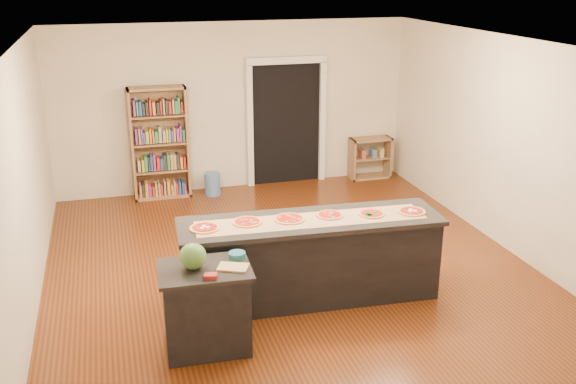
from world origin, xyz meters
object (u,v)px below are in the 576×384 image
object	(u,v)px
bookshelf	(160,143)
waste_bin	(212,184)
side_counter	(206,308)
watermelon	(193,256)
kitchen_island	(310,259)
low_shelf	(370,158)

from	to	relation	value
bookshelf	waste_bin	distance (m)	1.10
side_counter	watermelon	xyz separation A→B (m)	(-0.10, 0.02, 0.57)
kitchen_island	side_counter	xyz separation A→B (m)	(-1.30, -0.71, -0.04)
bookshelf	side_counter	bearing A→B (deg)	-90.04
side_counter	low_shelf	bearing A→B (deg)	54.31
side_counter	low_shelf	world-z (taller)	side_counter
kitchen_island	bookshelf	size ratio (longest dim) A/B	1.61
bookshelf	low_shelf	bearing A→B (deg)	0.07
watermelon	kitchen_island	bearing A→B (deg)	26.15
bookshelf	low_shelf	xyz separation A→B (m)	(3.71, 0.00, -0.55)
low_shelf	kitchen_island	bearing A→B (deg)	-121.24
bookshelf	low_shelf	world-z (taller)	bookshelf
waste_bin	watermelon	world-z (taller)	watermelon
waste_bin	low_shelf	bearing A→B (deg)	2.72
kitchen_island	bookshelf	bearing A→B (deg)	111.59
side_counter	waste_bin	xyz separation A→B (m)	(0.82, 4.54, -0.26)
bookshelf	watermelon	world-z (taller)	bookshelf
low_shelf	waste_bin	distance (m)	2.91
kitchen_island	low_shelf	world-z (taller)	kitchen_island
side_counter	kitchen_island	bearing A→B (deg)	31.16
watermelon	side_counter	bearing A→B (deg)	-8.49
low_shelf	watermelon	world-z (taller)	watermelon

